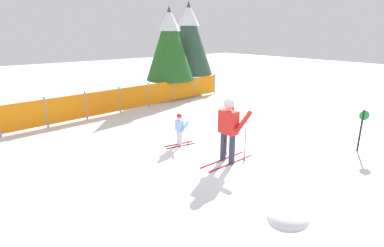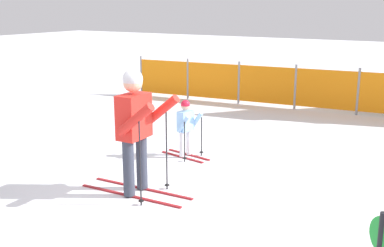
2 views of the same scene
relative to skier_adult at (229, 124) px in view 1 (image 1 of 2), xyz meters
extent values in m
plane|color=white|center=(0.21, 0.14, -1.03)|extent=(60.00, 60.00, 0.00)
cube|color=maroon|center=(-0.03, 0.15, -1.02)|extent=(1.62, 0.10, 0.02)
cube|color=maroon|center=(-0.02, -0.15, -1.02)|extent=(1.62, 0.10, 0.02)
cylinder|color=#333847|center=(-0.03, 0.15, -0.62)|extent=(0.15, 0.15, 0.77)
cylinder|color=#333847|center=(-0.02, -0.15, -0.62)|extent=(0.15, 0.15, 0.77)
cube|color=red|center=(-0.03, 0.00, 0.06)|extent=(0.29, 0.49, 0.60)
cylinder|color=red|center=(0.20, 0.31, 0.11)|extent=(0.56, 0.14, 0.48)
cylinder|color=red|center=(0.22, -0.29, 0.11)|extent=(0.56, 0.14, 0.48)
sphere|color=#D8AD8C|center=(-0.03, 0.00, 0.51)|extent=(0.26, 0.26, 0.26)
sphere|color=silver|center=(-0.03, 0.00, 0.56)|extent=(0.27, 0.27, 0.27)
cylinder|color=black|center=(0.27, 0.33, -0.43)|extent=(0.02, 0.02, 1.19)
cylinder|color=black|center=(0.27, 0.33, -0.97)|extent=(0.07, 0.07, 0.01)
cylinder|color=black|center=(0.29, -0.31, -0.43)|extent=(0.02, 0.02, 1.19)
cylinder|color=black|center=(0.29, -0.31, -0.97)|extent=(0.07, 0.07, 0.01)
cube|color=maroon|center=(-0.27, 1.82, -1.02)|extent=(0.91, 0.21, 0.02)
cube|color=maroon|center=(-0.30, 1.65, -1.02)|extent=(0.91, 0.21, 0.02)
cylinder|color=silver|center=(-0.27, 1.82, -0.79)|extent=(0.09, 0.09, 0.44)
cylinder|color=silver|center=(-0.30, 1.65, -0.79)|extent=(0.09, 0.09, 0.44)
cube|color=#8CBFF2|center=(-0.28, 1.73, -0.40)|extent=(0.20, 0.29, 0.34)
cylinder|color=#8CBFF2|center=(-0.15, 1.88, -0.40)|extent=(0.27, 0.11, 0.32)
cylinder|color=#8CBFF2|center=(-0.21, 1.55, -0.40)|extent=(0.27, 0.11, 0.32)
sphere|color=#D8AD8C|center=(-0.28, 1.73, -0.14)|extent=(0.15, 0.15, 0.15)
sphere|color=red|center=(-0.28, 1.73, -0.12)|extent=(0.15, 0.15, 0.15)
cylinder|color=black|center=(-0.07, 1.91, -0.69)|extent=(0.02, 0.02, 0.68)
cylinder|color=black|center=(-0.07, 1.91, -0.97)|extent=(0.07, 0.07, 0.01)
cylinder|color=black|center=(-0.15, 1.49, -0.69)|extent=(0.02, 0.02, 0.68)
cylinder|color=black|center=(-0.15, 1.49, -0.97)|extent=(0.07, 0.07, 0.01)
cylinder|color=gray|center=(-2.87, 6.10, -0.47)|extent=(0.06, 0.06, 1.10)
cylinder|color=gray|center=(-1.41, 6.23, -0.47)|extent=(0.06, 0.06, 1.10)
cylinder|color=gray|center=(0.05, 6.35, -0.47)|extent=(0.06, 0.06, 1.10)
cylinder|color=gray|center=(1.52, 6.48, -0.47)|extent=(0.06, 0.06, 1.10)
cylinder|color=gray|center=(2.98, 6.61, -0.47)|extent=(0.06, 0.06, 1.10)
cylinder|color=gray|center=(4.45, 6.74, -0.47)|extent=(0.06, 0.06, 1.10)
cylinder|color=gray|center=(5.91, 6.86, -0.47)|extent=(0.06, 0.06, 1.10)
cube|color=orange|center=(-3.61, 6.04, -0.47)|extent=(1.47, 0.16, 0.93)
cube|color=orange|center=(-2.14, 6.16, -0.47)|extent=(1.47, 0.16, 0.93)
cube|color=orange|center=(-0.68, 6.29, -0.47)|extent=(1.47, 0.16, 0.93)
cube|color=orange|center=(0.79, 6.42, -0.47)|extent=(1.47, 0.16, 0.93)
cube|color=orange|center=(2.25, 6.54, -0.47)|extent=(1.47, 0.16, 0.93)
cube|color=orange|center=(3.71, 6.67, -0.47)|extent=(1.47, 0.16, 0.93)
cube|color=orange|center=(5.18, 6.80, -0.47)|extent=(1.47, 0.16, 0.93)
cylinder|color=#4C3823|center=(5.10, 8.09, -0.52)|extent=(0.32, 0.32, 1.02)
cone|color=#2F4D3B|center=(5.10, 8.09, 1.89)|extent=(2.59, 2.59, 3.79)
cone|color=white|center=(5.10, 8.09, 3.10)|extent=(1.16, 1.16, 1.14)
cylinder|color=#4C3823|center=(3.38, 7.41, -0.55)|extent=(0.30, 0.30, 0.94)
cone|color=#265F23|center=(3.38, 7.41, 1.67)|extent=(2.40, 2.40, 3.51)
cone|color=white|center=(3.38, 7.41, 2.79)|extent=(1.08, 1.08, 1.05)
cylinder|color=black|center=(3.41, -1.80, -0.42)|extent=(0.05, 0.05, 1.21)
cylinder|color=green|center=(3.43, -1.82, 0.02)|extent=(0.23, 0.19, 0.28)
ellipsoid|color=white|center=(-0.93, -2.46, -1.03)|extent=(0.84, 0.72, 0.34)
camera|label=1|loc=(-5.25, -5.02, 2.23)|focal=28.00mm
camera|label=2|loc=(3.81, -4.95, 1.52)|focal=45.00mm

